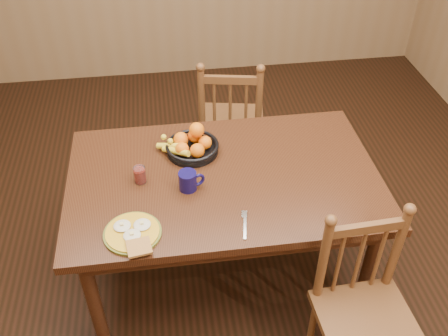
{
  "coord_description": "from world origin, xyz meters",
  "views": [
    {
      "loc": [
        -0.27,
        -1.93,
        2.42
      ],
      "look_at": [
        0.0,
        0.0,
        0.8
      ],
      "focal_mm": 40.0,
      "sensor_mm": 36.0,
      "label": 1
    }
  ],
  "objects": [
    {
      "name": "coffee_mug",
      "position": [
        -0.19,
        -0.07,
        0.8
      ],
      "size": [
        0.13,
        0.09,
        0.1
      ],
      "color": "#0F0B3D",
      "rests_on": "dining_table"
    },
    {
      "name": "room",
      "position": [
        0.0,
        0.0,
        1.35
      ],
      "size": [
        4.52,
        5.02,
        2.72
      ],
      "color": "black",
      "rests_on": "ground"
    },
    {
      "name": "chair_far",
      "position": [
        0.17,
        0.86,
        0.47
      ],
      "size": [
        0.51,
        0.5,
        0.97
      ],
      "rotation": [
        0.0,
        0.0,
        2.96
      ],
      "color": "#512D18",
      "rests_on": "ground"
    },
    {
      "name": "fruit_bowl",
      "position": [
        -0.15,
        0.22,
        0.8
      ],
      "size": [
        0.32,
        0.29,
        0.17
      ],
      "color": "black",
      "rests_on": "dining_table"
    },
    {
      "name": "chair_near",
      "position": [
        0.55,
        -0.7,
        0.46
      ],
      "size": [
        0.45,
        0.43,
        0.94
      ],
      "rotation": [
        0.0,
        0.0,
        0.05
      ],
      "color": "#512D18",
      "rests_on": "ground"
    },
    {
      "name": "dining_table",
      "position": [
        0.0,
        0.0,
        0.67
      ],
      "size": [
        1.6,
        1.0,
        0.75
      ],
      "color": "black",
      "rests_on": "ground"
    },
    {
      "name": "spoon",
      "position": [
        -0.52,
        -0.27,
        0.75
      ],
      "size": [
        0.04,
        0.16,
        0.01
      ],
      "rotation": [
        0.0,
        0.0,
        -0.01
      ],
      "color": "silver",
      "rests_on": "dining_table"
    },
    {
      "name": "breakfast_plate",
      "position": [
        -0.46,
        -0.35,
        0.76
      ],
      "size": [
        0.26,
        0.29,
        0.04
      ],
      "color": "#59601E",
      "rests_on": "dining_table"
    },
    {
      "name": "fork",
      "position": [
        0.05,
        -0.35,
        0.75
      ],
      "size": [
        0.05,
        0.18,
        0.0
      ],
      "rotation": [
        0.0,
        0.0,
        -0.18
      ],
      "color": "silver",
      "rests_on": "dining_table"
    },
    {
      "name": "juice_glass",
      "position": [
        -0.43,
        0.01,
        0.79
      ],
      "size": [
        0.06,
        0.06,
        0.09
      ],
      "color": "silver",
      "rests_on": "dining_table"
    }
  ]
}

